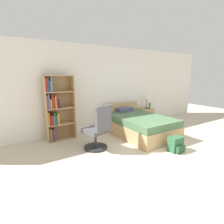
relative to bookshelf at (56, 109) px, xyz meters
The scene contains 9 objects.
ground_plane 3.44m from the bookshelf, 62.36° to the right, with size 14.00×14.00×0.00m, color beige.
wall_back 1.63m from the bookshelf, 10.23° to the left, with size 9.00×0.06×2.60m.
bookshelf is the anchor object (origin of this frame).
bed 2.37m from the bookshelf, 20.96° to the right, with size 1.33×2.02×0.82m.
office_chair 1.37m from the bookshelf, 60.83° to the right, with size 0.58×0.66×1.08m.
nightstand 3.26m from the bookshelf, ahead, with size 0.48×0.41×0.54m.
table_lamp 3.24m from the bookshelf, ahead, with size 0.22×0.22×0.52m.
water_bottle 3.29m from the bookshelf, ahead, with size 0.08×0.08×0.21m.
backpack_green 3.12m from the bookshelf, 46.05° to the right, with size 0.32×0.29×0.34m.
Camera 1 is at (-2.70, -1.65, 1.74)m, focal length 28.00 mm.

